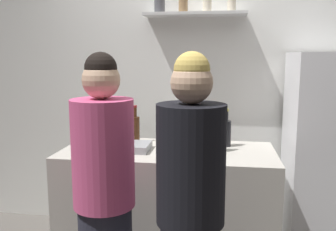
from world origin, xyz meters
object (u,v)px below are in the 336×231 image
Objects in this scene: wine_bottle_green_glass at (217,136)px; person_blonde at (190,216)px; water_bottle_plastic at (114,128)px; person_pink_top at (105,199)px; baking_pan at (126,147)px; wine_bottle_amber_glass at (135,128)px; refrigerator at (330,157)px; utensil_holder at (164,138)px; wine_bottle_dark_glass at (226,132)px.

wine_bottle_green_glass is 0.86m from person_blonde.
water_bottle_plastic is at bearing 167.34° from wine_bottle_green_glass.
person_pink_top reaches higher than wine_bottle_green_glass.
wine_bottle_amber_glass is (0.01, 0.26, 0.08)m from baking_pan.
person_blonde is (0.52, -1.03, -0.23)m from wine_bottle_amber_glass.
refrigerator is 1.57m from baking_pan.
person_blonde is (0.28, -0.94, -0.18)m from utensil_holder.
refrigerator is at bearing 12.48° from wine_bottle_dark_glass.
utensil_holder is 0.14× the size of person_blonde.
utensil_holder is 0.78× the size of wine_bottle_dark_glass.
refrigerator reaches higher than baking_pan.
wine_bottle_green_glass reaches higher than water_bottle_plastic.
wine_bottle_green_glass is at bearing -16.80° from utensil_holder.
utensil_holder is 0.41m from water_bottle_plastic.
utensil_holder is 1.00m from person_blonde.
water_bottle_plastic is 0.16× the size of person_blonde.
refrigerator reaches higher than utensil_holder.
person_pink_top is at bearing -131.55° from wine_bottle_green_glass.
utensil_holder is 0.85m from person_pink_top.
baking_pan is 1.54× the size of utensil_holder.
wine_bottle_green_glass reaches higher than baking_pan.
wine_bottle_green_glass is at bearing -111.38° from wine_bottle_dark_glass.
refrigerator reaches higher than wine_bottle_amber_glass.
water_bottle_plastic is at bearing -27.91° from person_pink_top.
wine_bottle_dark_glass is at bearing -3.24° from wine_bottle_amber_glass.
refrigerator is at bearing 173.60° from person_blonde.
person_pink_top is (0.20, -0.86, -0.23)m from water_bottle_plastic.
refrigerator is 1.52m from wine_bottle_amber_glass.
wine_bottle_dark_glass is at bearing -1.05° from water_bottle_plastic.
wine_bottle_amber_glass is at bearing 8.23° from water_bottle_plastic.
person_blonde and person_pink_top have the same top height.
person_blonde is at bearing -73.47° from utensil_holder.
wine_bottle_dark_glass is at bearing -156.65° from person_blonde.
person_pink_top is (0.03, -0.89, -0.23)m from wine_bottle_amber_glass.
baking_pan is 0.31m from utensil_holder.
water_bottle_plastic is (-0.16, 0.24, 0.09)m from baking_pan.
refrigerator is 1.79m from person_pink_top.
wine_bottle_green_glass is 0.19× the size of person_blonde.
person_pink_top is at bearing -128.32° from wine_bottle_dark_glass.
wine_bottle_amber_glass is (-0.64, 0.20, -0.00)m from wine_bottle_green_glass.
person_blonde is (-0.18, -0.99, -0.23)m from wine_bottle_dark_glass.
wine_bottle_green_glass is at bearing 5.01° from baking_pan.
wine_bottle_dark_glass is 1.03m from person_blonde.
utensil_holder is at bearing -174.51° from wine_bottle_dark_glass.
person_pink_top is (-0.67, -0.85, -0.23)m from wine_bottle_dark_glass.
person_blonde is at bearing -55.71° from water_bottle_plastic.
wine_bottle_green_glass reaches higher than wine_bottle_dark_glass.
wine_bottle_green_glass is 0.82m from water_bottle_plastic.
refrigerator is at bearing 9.96° from utensil_holder.
wine_bottle_amber_glass reaches higher than wine_bottle_dark_glass.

